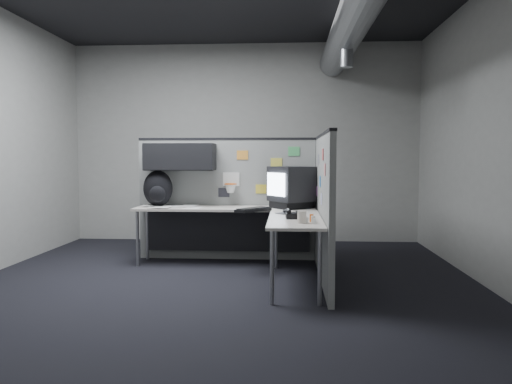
# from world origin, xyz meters

# --- Properties ---
(room) EXTENTS (5.62, 5.62, 3.22)m
(room) POSITION_xyz_m (0.56, 0.00, 2.10)
(room) COLOR black
(room) RESTS_ON ground
(partition_back) EXTENTS (2.44, 0.42, 1.63)m
(partition_back) POSITION_xyz_m (-0.25, 1.23, 1.00)
(partition_back) COLOR gray
(partition_back) RESTS_ON ground
(partition_right) EXTENTS (0.07, 2.23, 1.63)m
(partition_right) POSITION_xyz_m (1.10, 0.22, 0.82)
(partition_right) COLOR gray
(partition_right) RESTS_ON ground
(desk) EXTENTS (2.31, 2.11, 0.73)m
(desk) POSITION_xyz_m (0.15, 0.70, 0.61)
(desk) COLOR beige
(desk) RESTS_ON ground
(monitor) EXTENTS (0.64, 0.64, 0.52)m
(monitor) POSITION_xyz_m (0.75, 0.96, 1.00)
(monitor) COLOR black
(monitor) RESTS_ON desk
(keyboard) EXTENTS (0.43, 0.48, 0.04)m
(keyboard) POSITION_xyz_m (0.29, 0.55, 0.75)
(keyboard) COLOR black
(keyboard) RESTS_ON desk
(mouse) EXTENTS (0.28, 0.27, 0.05)m
(mouse) POSITION_xyz_m (0.69, 0.34, 0.75)
(mouse) COLOR black
(mouse) RESTS_ON desk
(phone) EXTENTS (0.20, 0.22, 0.10)m
(phone) POSITION_xyz_m (0.77, -0.11, 0.77)
(phone) COLOR black
(phone) RESTS_ON desk
(bottles) EXTENTS (0.12, 0.17, 0.08)m
(bottles) POSITION_xyz_m (0.93, -0.46, 0.76)
(bottles) COLOR silver
(bottles) RESTS_ON desk
(cup) EXTENTS (0.11, 0.11, 0.12)m
(cup) POSITION_xyz_m (0.84, -0.50, 0.79)
(cup) COLOR beige
(cup) RESTS_ON desk
(papers) EXTENTS (0.78, 0.50, 0.02)m
(papers) POSITION_xyz_m (-0.79, 0.98, 0.74)
(papers) COLOR white
(papers) RESTS_ON desk
(backpack) EXTENTS (0.42, 0.39, 0.47)m
(backpack) POSITION_xyz_m (-0.99, 1.04, 0.96)
(backpack) COLOR black
(backpack) RESTS_ON desk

